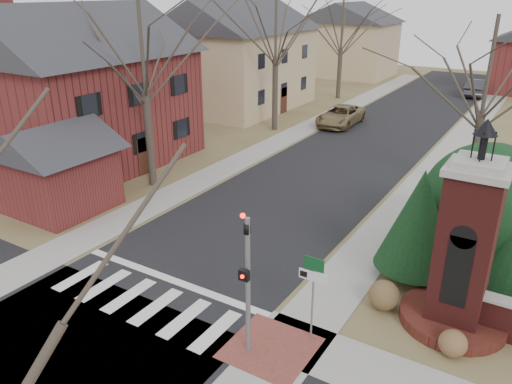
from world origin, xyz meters
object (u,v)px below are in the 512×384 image
Objects in this scene: traffic_signal_pole at (247,273)px; sign_post at (313,283)px; distant_car at (476,88)px; pickup_truck at (341,116)px; brick_gate_monument at (462,262)px.

sign_post is at bearing 47.57° from traffic_signal_pole.
traffic_signal_pole is 1.64× the size of sign_post.
traffic_signal_pole reaches higher than distant_car.
traffic_signal_pole is at bearing -73.90° from pickup_truck.
brick_gate_monument is 1.33× the size of distant_car.
traffic_signal_pole is 2.02m from sign_post.
sign_post is 25.43m from pickup_truck.
brick_gate_monument reaches higher than distant_car.
pickup_truck is at bearing 120.87° from brick_gate_monument.
sign_post is 0.53× the size of pickup_truck.
distant_car reaches higher than pickup_truck.
distant_car is (6.80, 17.16, 0.08)m from pickup_truck.
traffic_signal_pole is at bearing -136.76° from brick_gate_monument.
brick_gate_monument reaches higher than pickup_truck.
brick_gate_monument is (4.70, 4.42, -0.42)m from traffic_signal_pole.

